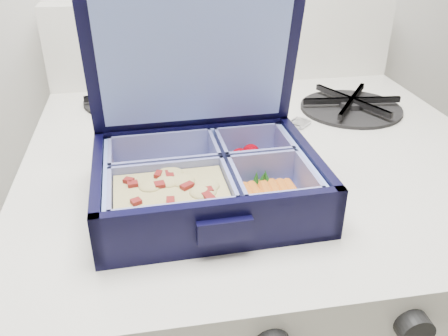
{
  "coord_description": "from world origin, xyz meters",
  "views": [
    {
      "loc": [
        -0.6,
        1.03,
        1.31
      ],
      "look_at": [
        -0.51,
        1.51,
        1.04
      ],
      "focal_mm": 38.0,
      "sensor_mm": 36.0,
      "label": 1
    }
  ],
  "objects": [
    {
      "name": "fork",
      "position": [
        -0.42,
        1.63,
        1.01
      ],
      "size": [
        0.16,
        0.15,
        0.01
      ],
      "primitive_type": null,
      "rotation": [
        0.0,
        0.0,
        -0.82
      ],
      "color": "silver",
      "rests_on": "stove"
    },
    {
      "name": "bento_box",
      "position": [
        -0.54,
        1.5,
        1.04
      ],
      "size": [
        0.26,
        0.21,
        0.06
      ],
      "primitive_type": null,
      "rotation": [
        0.0,
        0.0,
        0.03
      ],
      "color": "black",
      "rests_on": "stove"
    },
    {
      "name": "burner_grate",
      "position": [
        -0.25,
        1.74,
        1.02
      ],
      "size": [
        0.19,
        0.19,
        0.02
      ],
      "primitive_type": "cylinder",
      "rotation": [
        0.0,
        0.0,
        -0.1
      ],
      "color": "black",
      "rests_on": "stove"
    },
    {
      "name": "burner_grate_rear",
      "position": [
        -0.63,
        1.85,
        1.01
      ],
      "size": [
        0.2,
        0.2,
        0.02
      ],
      "primitive_type": "cylinder",
      "rotation": [
        0.0,
        0.0,
        0.25
      ],
      "color": "black",
      "rests_on": "stove"
    }
  ]
}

